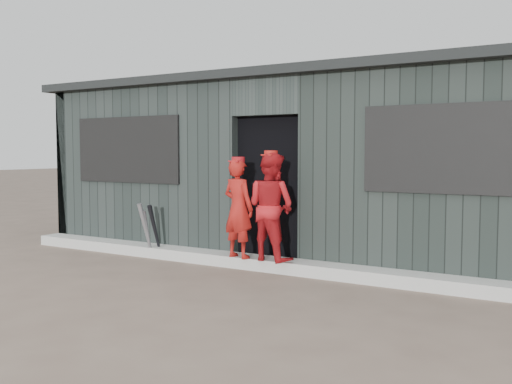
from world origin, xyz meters
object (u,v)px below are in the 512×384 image
Objects in this scene: bat_mid at (146,231)px; player_red_right at (271,207)px; bat_left at (148,234)px; player_red_left at (238,208)px; dugout at (312,167)px; bat_right at (155,231)px; player_grey_back at (314,222)px.

bat_mid is 0.60× the size of player_red_right.
player_red_left is at bearing 1.35° from bat_left.
bat_left is at bearing 69.48° from bat_mid.
dugout reaches higher than bat_mid.
player_red_left is (1.44, -0.05, 0.40)m from bat_right.
player_grey_back reaches higher than bat_mid.
player_red_right is at bearing 41.67° from player_grey_back.
dugout is (1.70, 1.90, 0.89)m from bat_mid.
player_red_right is 0.16× the size of dugout.
bat_mid is at bearing -125.96° from bat_right.
bat_left is 0.88× the size of bat_right.
player_grey_back is at bearing 20.87° from bat_left.
player_red_left is 1.12× the size of player_grey_back.
player_grey_back is 1.36m from dugout.
dugout reaches higher than bat_left.
bat_left is 0.06m from bat_mid.
bat_right is (0.07, 0.09, 0.04)m from bat_left.
player_red_left is at bearing 2.14° from bat_mid.
dugout is at bearing -83.92° from player_red_left.
player_red_left is at bearing -95.60° from dugout.
player_grey_back is at bearing -97.43° from player_red_right.
dugout is (0.18, 1.84, 0.50)m from player_red_left.
dugout is (-0.52, 1.04, 0.71)m from player_grey_back.
bat_right is 0.10× the size of dugout.
dugout reaches higher than bat_right.
player_red_right is at bearing 0.08° from bat_right.
player_red_right is (0.45, 0.05, 0.04)m from player_red_left.
bat_left is 0.12m from bat_right.
player_grey_back is (0.25, 0.76, -0.26)m from player_red_right.
bat_mid is 1.04× the size of bat_right.
dugout is at bearing 47.86° from bat_right.
player_grey_back is at bearing 19.47° from bat_right.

